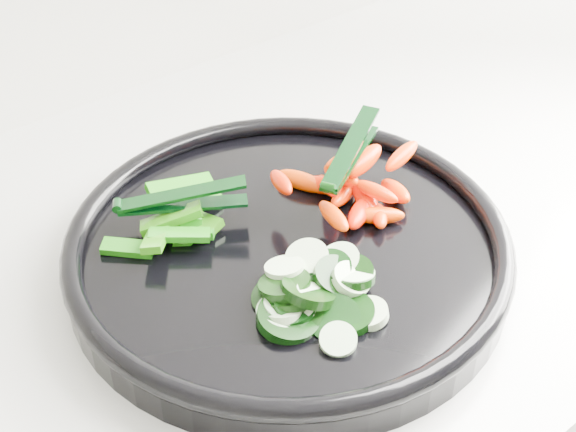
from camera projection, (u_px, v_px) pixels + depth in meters
veggie_tray at (288, 248)px, 0.67m from camera, size 0.42×0.42×0.04m
cucumber_pile at (309, 296)px, 0.61m from camera, size 0.12×0.12×0.04m
carrot_pile at (351, 186)px, 0.71m from camera, size 0.15×0.13×0.05m
pepper_pile at (179, 218)px, 0.69m from camera, size 0.13×0.09×0.04m
tong_carrot at (349, 154)px, 0.69m from camera, size 0.11×0.07×0.02m
tong_pepper at (178, 200)px, 0.68m from camera, size 0.10×0.07×0.02m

